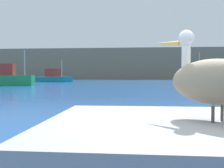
{
  "coord_description": "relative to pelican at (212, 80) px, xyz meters",
  "views": [
    {
      "loc": [
        -0.55,
        -2.8,
        1.21
      ],
      "look_at": [
        -2.09,
        14.28,
        0.6
      ],
      "focal_mm": 41.25,
      "sensor_mm": 36.0,
      "label": 1
    }
  ],
  "objects": [
    {
      "name": "fishing_boat_green",
      "position": [
        -14.66,
        25.41,
        -0.32
      ],
      "size": [
        4.83,
        1.86,
        3.98
      ],
      "rotation": [
        0.0,
        0.0,
        0.1
      ],
      "color": "#1E8C4C",
      "rests_on": "ground"
    },
    {
      "name": "hillside_backdrop",
      "position": [
        -0.17,
        74.84,
        3.22
      ],
      "size": [
        140.0,
        12.0,
        8.76
      ],
      "primitive_type": "cube",
      "color": "#7F755B",
      "rests_on": "ground"
    },
    {
      "name": "pier_dock",
      "position": [
        0.01,
        -0.01,
        -0.78
      ],
      "size": [
        3.18,
        2.19,
        0.77
      ],
      "primitive_type": "cube",
      "color": "#969696",
      "rests_on": "ground"
    },
    {
      "name": "pelican",
      "position": [
        0.0,
        0.0,
        0.0
      ],
      "size": [
        1.02,
        1.1,
        0.9
      ],
      "rotation": [
        0.0,
        0.0,
        2.3
      ],
      "color": "gray",
      "rests_on": "pier_dock"
    },
    {
      "name": "fishing_boat_white",
      "position": [
        11.38,
        38.26,
        -0.19
      ],
      "size": [
        6.75,
        2.55,
        4.68
      ],
      "rotation": [
        0.0,
        0.0,
        3.05
      ],
      "color": "white",
      "rests_on": "ground"
    },
    {
      "name": "fishing_boat_teal",
      "position": [
        -15.17,
        41.34,
        -0.39
      ],
      "size": [
        7.65,
        5.04,
        3.73
      ],
      "rotation": [
        0.0,
        0.0,
        -0.43
      ],
      "color": "teal",
      "rests_on": "ground"
    }
  ]
}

